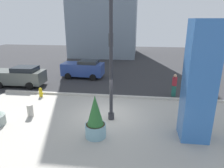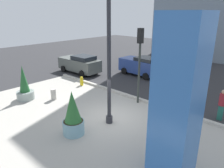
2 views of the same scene
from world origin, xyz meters
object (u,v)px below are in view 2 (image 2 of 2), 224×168
object	(u,v)px
potted_plant_by_pillar	(24,87)
traffic_light_corner	(140,54)
lamp_post	(109,56)
pedestrian_crossing	(222,103)
concrete_bollard	(54,94)
potted_plant_near_left	(73,116)
car_curb_west	(80,64)
art_pillar_blue	(177,104)
car_intersection	(141,66)
fire_hydrant	(82,81)

from	to	relation	value
potted_plant_by_pillar	traffic_light_corner	size ratio (longest dim) A/B	0.49
lamp_post	pedestrian_crossing	world-z (taller)	lamp_post
lamp_post	concrete_bollard	size ratio (longest dim) A/B	10.06
potted_plant_near_left	traffic_light_corner	bearing A→B (deg)	89.16
car_curb_west	potted_plant_by_pillar	bearing A→B (deg)	-69.97
traffic_light_corner	car_curb_west	size ratio (longest dim) A/B	1.07
art_pillar_blue	potted_plant_by_pillar	distance (m)	11.04
concrete_bollard	car_intersection	distance (m)	9.05
art_pillar_blue	potted_plant_near_left	distance (m)	5.28
car_intersection	pedestrian_crossing	xyz separation A→B (m)	(8.37, -4.31, 0.07)
concrete_bollard	art_pillar_blue	bearing A→B (deg)	-6.89
potted_plant_near_left	pedestrian_crossing	distance (m)	8.04
art_pillar_blue	potted_plant_by_pillar	bearing A→B (deg)	-179.25
potted_plant_near_left	traffic_light_corner	distance (m)	5.71
fire_hydrant	pedestrian_crossing	distance (m)	10.35
art_pillar_blue	traffic_light_corner	xyz separation A→B (m)	(-4.81, 4.63, 0.35)
potted_plant_by_pillar	potted_plant_near_left	bearing A→B (deg)	-4.50
potted_plant_by_pillar	fire_hydrant	distance (m)	4.56
lamp_post	car_intersection	xyz separation A→B (m)	(-4.06, 8.73, -2.76)
car_intersection	lamp_post	bearing A→B (deg)	-65.09
art_pillar_blue	fire_hydrant	world-z (taller)	art_pillar_blue
art_pillar_blue	fire_hydrant	xyz separation A→B (m)	(-10.27, 4.35, -2.53)
potted_plant_by_pillar	car_curb_west	world-z (taller)	potted_plant_by_pillar
lamp_post	concrete_bollard	distance (m)	6.02
traffic_light_corner	potted_plant_by_pillar	bearing A→B (deg)	-141.69
potted_plant_near_left	pedestrian_crossing	xyz separation A→B (m)	(4.84, 6.42, -0.00)
potted_plant_by_pillar	car_curb_west	distance (m)	7.29
potted_plant_by_pillar	pedestrian_crossing	xyz separation A→B (m)	(10.80, 5.95, 0.11)
traffic_light_corner	car_intersection	xyz separation A→B (m)	(-3.61, 5.49, -2.32)
concrete_bollard	car_curb_west	world-z (taller)	car_curb_west
potted_plant_near_left	pedestrian_crossing	world-z (taller)	potted_plant_near_left
fire_hydrant	concrete_bollard	bearing A→B (deg)	-74.54
fire_hydrant	potted_plant_by_pillar	bearing A→B (deg)	-97.34
potted_plant_by_pillar	car_curb_west	size ratio (longest dim) A/B	0.53
fire_hydrant	concrete_bollard	distance (m)	3.34
traffic_light_corner	potted_plant_near_left	bearing A→B (deg)	-90.84
car_intersection	traffic_light_corner	bearing A→B (deg)	-56.66
potted_plant_by_pillar	concrete_bollard	distance (m)	2.01
fire_hydrant	traffic_light_corner	size ratio (longest dim) A/B	0.16
art_pillar_blue	traffic_light_corner	world-z (taller)	art_pillar_blue
art_pillar_blue	concrete_bollard	size ratio (longest dim) A/B	7.72
pedestrian_crossing	lamp_post	bearing A→B (deg)	-134.29
traffic_light_corner	art_pillar_blue	bearing A→B (deg)	-43.91
potted_plant_near_left	fire_hydrant	distance (m)	7.35
traffic_light_corner	pedestrian_crossing	distance (m)	5.40
potted_plant_near_left	car_curb_west	size ratio (longest dim) A/B	0.50
potted_plant_near_left	concrete_bollard	bearing A→B (deg)	158.76
potted_plant_near_left	fire_hydrant	xyz separation A→B (m)	(-5.38, 4.97, -0.63)
fire_hydrant	car_curb_west	xyz separation A→B (m)	(-3.08, 2.35, 0.53)
lamp_post	potted_plant_by_pillar	xyz separation A→B (m)	(-6.49, -1.53, -2.80)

